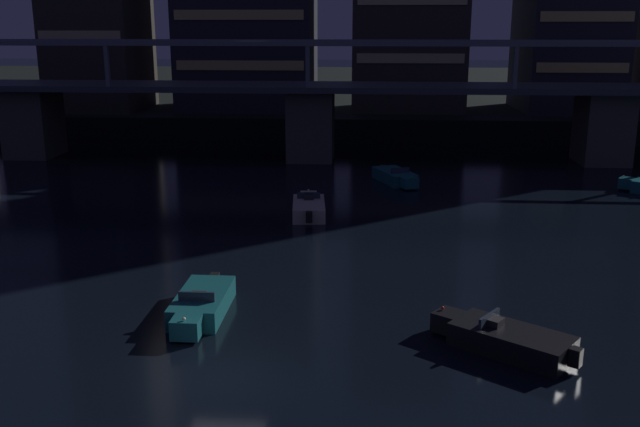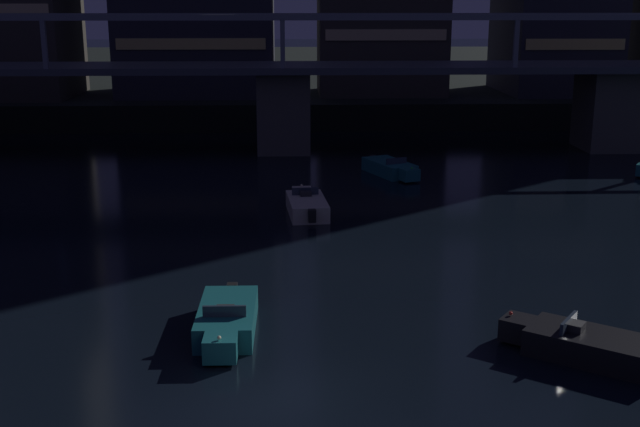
{
  "view_description": "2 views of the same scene",
  "coord_description": "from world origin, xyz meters",
  "px_view_note": "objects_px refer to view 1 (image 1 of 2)",
  "views": [
    {
      "loc": [
        4.48,
        -20.25,
        10.66
      ],
      "look_at": [
        2.39,
        11.44,
        2.18
      ],
      "focal_mm": 40.1,
      "sensor_mm": 36.0,
      "label": 1
    },
    {
      "loc": [
        0.47,
        -19.72,
        10.37
      ],
      "look_at": [
        1.61,
        11.62,
        2.02
      ],
      "focal_mm": 45.43,
      "sensor_mm": 36.0,
      "label": 2
    }
  ],
  "objects_px": {
    "speedboat_near_center": "(201,304)",
    "speedboat_far_left": "(505,339)",
    "river_bridge": "(311,108)",
    "speedboat_mid_left": "(309,208)",
    "speedboat_mid_right": "(396,177)"
  },
  "relations": [
    {
      "from": "river_bridge",
      "to": "speedboat_far_left",
      "type": "distance_m",
      "value": 35.86
    },
    {
      "from": "river_bridge",
      "to": "speedboat_mid_right",
      "type": "relative_size",
      "value": 19.28
    },
    {
      "from": "river_bridge",
      "to": "speedboat_mid_left",
      "type": "xyz_separation_m",
      "value": [
        1.23,
        -17.28,
        -3.72
      ]
    },
    {
      "from": "speedboat_mid_left",
      "to": "speedboat_far_left",
      "type": "distance_m",
      "value": 18.95
    },
    {
      "from": "speedboat_near_center",
      "to": "speedboat_mid_left",
      "type": "bearing_deg",
      "value": 79.09
    },
    {
      "from": "speedboat_mid_left",
      "to": "speedboat_far_left",
      "type": "relative_size",
      "value": 1.11
    },
    {
      "from": "river_bridge",
      "to": "speedboat_near_center",
      "type": "bearing_deg",
      "value": -92.92
    },
    {
      "from": "river_bridge",
      "to": "speedboat_mid_left",
      "type": "relative_size",
      "value": 18.66
    },
    {
      "from": "speedboat_near_center",
      "to": "speedboat_far_left",
      "type": "bearing_deg",
      "value": -12.08
    },
    {
      "from": "speedboat_mid_left",
      "to": "speedboat_mid_right",
      "type": "xyz_separation_m",
      "value": [
        5.32,
        8.9,
        0.0
      ]
    },
    {
      "from": "speedboat_near_center",
      "to": "speedboat_mid_left",
      "type": "relative_size",
      "value": 0.99
    },
    {
      "from": "speedboat_near_center",
      "to": "river_bridge",
      "type": "bearing_deg",
      "value": 87.08
    },
    {
      "from": "river_bridge",
      "to": "speedboat_near_center",
      "type": "distance_m",
      "value": 32.38
    },
    {
      "from": "river_bridge",
      "to": "speedboat_far_left",
      "type": "xyz_separation_m",
      "value": [
        9.24,
        -34.45,
        -3.72
      ]
    },
    {
      "from": "speedboat_mid_left",
      "to": "river_bridge",
      "type": "bearing_deg",
      "value": 94.06
    }
  ]
}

